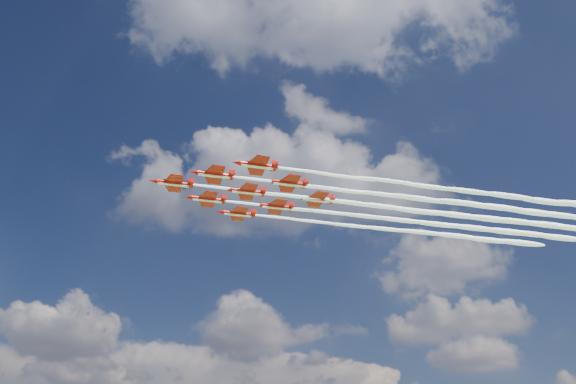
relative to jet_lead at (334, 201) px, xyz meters
name	(u,v)px	position (x,y,z in m)	size (l,w,h in m)	color
jet_lead	(334,201)	(0.00, 0.00, 0.00)	(93.30, 41.59, 3.01)	#A20D09
jet_row2_port	(376,194)	(12.26, -3.13, 0.00)	(93.30, 41.59, 3.01)	#A20D09
jet_row2_starb	(358,215)	(6.54, 10.83, 0.00)	(93.30, 41.59, 3.01)	#A20D09
jet_row3_port	(421,185)	(24.52, -6.26, 0.00)	(93.30, 41.59, 3.01)	#A20D09
jet_row3_centre	(399,209)	(18.80, 7.70, 0.00)	(93.30, 41.59, 3.01)	#A20D09
jet_row3_starb	(380,228)	(13.07, 21.67, 0.00)	(93.30, 41.59, 3.01)	#A20D09
jet_row4_port	(442,201)	(31.06, 4.58, 0.00)	(93.30, 41.59, 3.01)	#A20D09
jet_row4_starb	(419,222)	(25.33, 18.54, 0.00)	(93.30, 41.59, 3.01)	#A20D09
jet_tail	(460,215)	(37.59, 15.41, 0.00)	(93.30, 41.59, 3.01)	#A20D09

